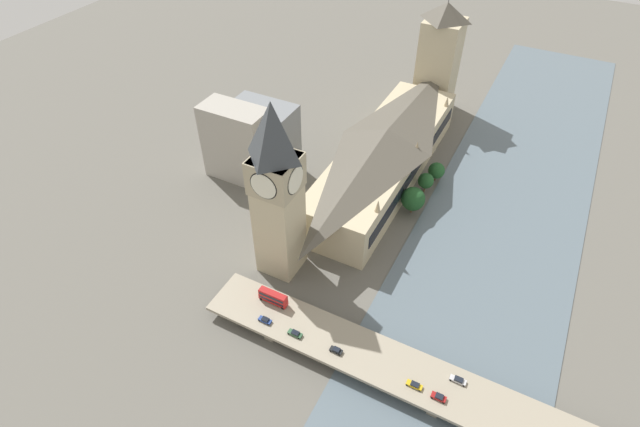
{
  "coord_description": "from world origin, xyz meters",
  "views": [
    {
      "loc": [
        -39.2,
        161.19,
        136.68
      ],
      "look_at": [
        22.53,
        42.59,
        16.41
      ],
      "focal_mm": 28.0,
      "sensor_mm": 36.0,
      "label": 1
    }
  ],
  "objects_px": {
    "parliament_hall": "(385,154)",
    "car_northbound_lead": "(265,320)",
    "car_northbound_tail": "(439,397)",
    "car_southbound_tail": "(414,385)",
    "road_bridge": "(441,389)",
    "car_southbound_mid": "(336,350)",
    "car_southbound_lead": "(295,333)",
    "double_decker_bus_mid": "(273,297)",
    "clock_tower": "(277,190)",
    "victoria_tower": "(439,59)",
    "car_northbound_mid": "(458,380)"
  },
  "relations": [
    {
      "from": "clock_tower",
      "to": "car_northbound_tail",
      "type": "xyz_separation_m",
      "value": [
        -67.05,
        26.88,
        -29.91
      ]
    },
    {
      "from": "car_northbound_lead",
      "to": "car_northbound_mid",
      "type": "height_order",
      "value": "car_northbound_lead"
    },
    {
      "from": "car_northbound_mid",
      "to": "road_bridge",
      "type": "bearing_deg",
      "value": 47.2
    },
    {
      "from": "clock_tower",
      "to": "car_southbound_mid",
      "type": "distance_m",
      "value": 53.22
    },
    {
      "from": "clock_tower",
      "to": "car_southbound_mid",
      "type": "relative_size",
      "value": 17.21
    },
    {
      "from": "road_bridge",
      "to": "double_decker_bus_mid",
      "type": "height_order",
      "value": "double_decker_bus_mid"
    },
    {
      "from": "car_northbound_lead",
      "to": "car_southbound_mid",
      "type": "distance_m",
      "value": 24.94
    },
    {
      "from": "clock_tower",
      "to": "car_southbound_tail",
      "type": "distance_m",
      "value": 71.96
    },
    {
      "from": "road_bridge",
      "to": "car_northbound_lead",
      "type": "xyz_separation_m",
      "value": [
        56.69,
        4.07,
        1.64
      ]
    },
    {
      "from": "road_bridge",
      "to": "car_southbound_mid",
      "type": "bearing_deg",
      "value": 6.27
    },
    {
      "from": "car_northbound_mid",
      "to": "car_southbound_tail",
      "type": "bearing_deg",
      "value": 34.41
    },
    {
      "from": "double_decker_bus_mid",
      "to": "car_northbound_mid",
      "type": "height_order",
      "value": "double_decker_bus_mid"
    },
    {
      "from": "road_bridge",
      "to": "car_northbound_mid",
      "type": "distance_m",
      "value": 5.56
    },
    {
      "from": "clock_tower",
      "to": "car_northbound_tail",
      "type": "distance_m",
      "value": 78.19
    },
    {
      "from": "car_northbound_lead",
      "to": "car_southbound_lead",
      "type": "height_order",
      "value": "car_northbound_lead"
    },
    {
      "from": "parliament_hall",
      "to": "car_southbound_tail",
      "type": "bearing_deg",
      "value": 116.9
    },
    {
      "from": "parliament_hall",
      "to": "road_bridge",
      "type": "height_order",
      "value": "parliament_hall"
    },
    {
      "from": "car_northbound_lead",
      "to": "car_northbound_tail",
      "type": "xyz_separation_m",
      "value": [
        -56.96,
        -0.35,
        -0.01
      ]
    },
    {
      "from": "car_southbound_mid",
      "to": "car_southbound_lead",
      "type": "bearing_deg",
      "value": 2.28
    },
    {
      "from": "car_southbound_lead",
      "to": "road_bridge",
      "type": "bearing_deg",
      "value": -174.94
    },
    {
      "from": "victoria_tower",
      "to": "car_northbound_lead",
      "type": "bearing_deg",
      "value": 88.97
    },
    {
      "from": "parliament_hall",
      "to": "double_decker_bus_mid",
      "type": "relative_size",
      "value": 10.94
    },
    {
      "from": "double_decker_bus_mid",
      "to": "car_northbound_mid",
      "type": "xyz_separation_m",
      "value": [
        -61.94,
        -0.18,
        -1.94
      ]
    },
    {
      "from": "car_northbound_lead",
      "to": "car_southbound_tail",
      "type": "bearing_deg",
      "value": -179.18
    },
    {
      "from": "victoria_tower",
      "to": "car_southbound_tail",
      "type": "bearing_deg",
      "value": 106.29
    },
    {
      "from": "parliament_hall",
      "to": "car_northbound_lead",
      "type": "distance_m",
      "value": 93.19
    },
    {
      "from": "parliament_hall",
      "to": "victoria_tower",
      "type": "height_order",
      "value": "victoria_tower"
    },
    {
      "from": "car_southbound_tail",
      "to": "victoria_tower",
      "type": "bearing_deg",
      "value": -73.71
    },
    {
      "from": "clock_tower",
      "to": "car_northbound_mid",
      "type": "height_order",
      "value": "clock_tower"
    },
    {
      "from": "parliament_hall",
      "to": "car_northbound_lead",
      "type": "height_order",
      "value": "parliament_hall"
    },
    {
      "from": "car_southbound_lead",
      "to": "car_southbound_tail",
      "type": "bearing_deg",
      "value": -178.98
    },
    {
      "from": "double_decker_bus_mid",
      "to": "car_southbound_mid",
      "type": "relative_size",
      "value": 2.56
    },
    {
      "from": "double_decker_bus_mid",
      "to": "car_northbound_tail",
      "type": "xyz_separation_m",
      "value": [
        -58.58,
        7.44,
        -1.9
      ]
    },
    {
      "from": "double_decker_bus_mid",
      "to": "car_northbound_lead",
      "type": "bearing_deg",
      "value": 101.79
    },
    {
      "from": "parliament_hall",
      "to": "car_southbound_mid",
      "type": "bearing_deg",
      "value": 103.39
    },
    {
      "from": "parliament_hall",
      "to": "victoria_tower",
      "type": "distance_m",
      "value": 69.7
    },
    {
      "from": "clock_tower",
      "to": "car_northbound_tail",
      "type": "height_order",
      "value": "clock_tower"
    },
    {
      "from": "car_northbound_tail",
      "to": "car_southbound_lead",
      "type": "bearing_deg",
      "value": 0.41
    },
    {
      "from": "double_decker_bus_mid",
      "to": "car_southbound_lead",
      "type": "bearing_deg",
      "value": 148.36
    },
    {
      "from": "parliament_hall",
      "to": "double_decker_bus_mid",
      "type": "bearing_deg",
      "value": 86.92
    },
    {
      "from": "car_southbound_tail",
      "to": "car_northbound_mid",
      "type": "bearing_deg",
      "value": -145.59
    },
    {
      "from": "clock_tower",
      "to": "car_southbound_lead",
      "type": "distance_m",
      "value": 45.61
    },
    {
      "from": "car_northbound_tail",
      "to": "car_southbound_tail",
      "type": "height_order",
      "value": "car_northbound_tail"
    },
    {
      "from": "car_northbound_tail",
      "to": "parliament_hall",
      "type": "bearing_deg",
      "value": -59.73
    },
    {
      "from": "double_decker_bus_mid",
      "to": "car_northbound_lead",
      "type": "xyz_separation_m",
      "value": [
        -1.63,
        7.79,
        -1.89
      ]
    },
    {
      "from": "victoria_tower",
      "to": "car_southbound_tail",
      "type": "distance_m",
      "value": 168.35
    },
    {
      "from": "parliament_hall",
      "to": "car_southbound_mid",
      "type": "xyz_separation_m",
      "value": [
        -21.98,
        92.31,
        -6.87
      ]
    },
    {
      "from": "car_northbound_tail",
      "to": "car_southbound_tail",
      "type": "distance_m",
      "value": 7.26
    },
    {
      "from": "clock_tower",
      "to": "car_northbound_mid",
      "type": "bearing_deg",
      "value": 164.7
    },
    {
      "from": "car_northbound_lead",
      "to": "car_northbound_mid",
      "type": "bearing_deg",
      "value": -172.47
    }
  ]
}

